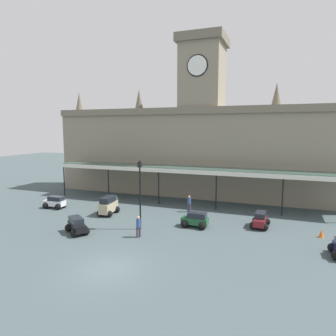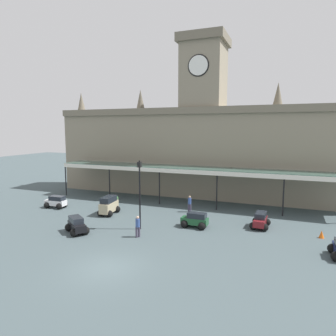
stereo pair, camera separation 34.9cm
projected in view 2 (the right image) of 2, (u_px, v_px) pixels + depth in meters
name	position (u px, v px, depth m)	size (l,w,h in m)	color
ground_plane	(107.00, 268.00, 18.23)	(140.00, 140.00, 0.00)	#414F52
station_building	(203.00, 145.00, 37.49)	(37.78, 5.57, 19.15)	gray
entrance_canopy	(191.00, 169.00, 33.28)	(32.16, 3.26, 4.09)	#38564C
car_black_estate	(77.00, 226.00, 24.39)	(2.42, 2.28, 1.27)	black
car_maroon_estate	(260.00, 221.00, 25.66)	(1.63, 2.30, 1.27)	maroon
car_green_estate	(195.00, 221.00, 25.75)	(2.26, 1.55, 1.27)	#1E512D
car_beige_van	(109.00, 206.00, 29.62)	(1.75, 2.48, 1.77)	tan
car_white_estate	(56.00, 202.00, 32.12)	(2.30, 1.62, 1.27)	silver
pedestrian_beside_cars	(190.00, 203.00, 30.44)	(0.38, 0.34, 1.67)	#3F384C
pedestrian_near_entrance	(138.00, 226.00, 23.34)	(0.34, 0.35, 1.67)	#3F384C
victorian_lamppost	(140.00, 188.00, 24.88)	(0.30, 0.30, 5.76)	black
traffic_cone	(322.00, 234.00, 23.23)	(0.40, 0.40, 0.59)	orange
planter_forecourt_centre	(116.00, 200.00, 33.57)	(0.60, 0.60, 0.96)	#47423D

